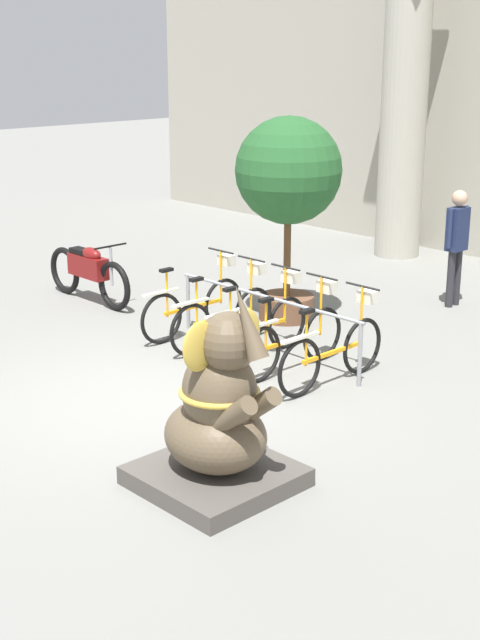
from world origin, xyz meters
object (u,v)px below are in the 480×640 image
object	(u,v)px
bicycle_0	(196,304)
bicycle_4	(335,350)
bicycle_3	(294,337)
motorcycle	(89,271)
potted_tree	(288,180)
elephant_statue	(219,419)
bicycle_2	(259,325)
bicycle_1	(225,315)
person_pedestrian	(457,237)

from	to	relation	value
bicycle_0	bicycle_4	world-z (taller)	same
bicycle_3	motorcycle	distance (m)	4.13
potted_tree	bicycle_3	bearing A→B (deg)	-44.02
bicycle_4	motorcycle	size ratio (longest dim) A/B	0.87
bicycle_3	elephant_statue	world-z (taller)	elephant_statue
elephant_statue	motorcycle	bearing A→B (deg)	155.85
motorcycle	potted_tree	bearing A→B (deg)	29.82
bicycle_0	bicycle_2	distance (m)	1.23
motorcycle	potted_tree	size ratio (longest dim) A/B	0.72
bicycle_1	elephant_statue	xyz separation A→B (m)	(2.78, -2.64, 0.23)
bicycle_3	potted_tree	bearing A→B (deg)	135.98
bicycle_0	bicycle_1	bearing A→B (deg)	-2.90
bicycle_0	bicycle_2	world-z (taller)	same
bicycle_1	bicycle_4	xyz separation A→B (m)	(1.85, -0.03, 0.00)
bicycle_4	elephant_statue	distance (m)	2.78
bicycle_2	elephant_statue	size ratio (longest dim) A/B	0.92
motorcycle	bicycle_1	bearing A→B (deg)	1.87
motorcycle	person_pedestrian	distance (m)	5.43
bicycle_3	person_pedestrian	world-z (taller)	person_pedestrian
bicycle_2	potted_tree	bearing A→B (deg)	121.80
bicycle_2	bicycle_4	size ratio (longest dim) A/B	1.00
bicycle_1	motorcycle	bearing A→B (deg)	-178.13
bicycle_2	potted_tree	world-z (taller)	potted_tree
bicycle_0	potted_tree	size ratio (longest dim) A/B	0.62
bicycle_1	person_pedestrian	xyz separation A→B (m)	(0.98, 3.66, 0.62)
bicycle_3	person_pedestrian	size ratio (longest dim) A/B	1.02
elephant_statue	potted_tree	xyz separation A→B (m)	(-3.04, 4.05, 1.32)
bicycle_3	bicycle_4	bearing A→B (deg)	0.29
person_pedestrian	bicycle_3	bearing A→B (deg)	-86.18
motorcycle	person_pedestrian	world-z (taller)	person_pedestrian
bicycle_2	motorcycle	xyz separation A→B (m)	(-3.51, -0.09, 0.06)
bicycle_0	bicycle_4	bearing A→B (deg)	-1.43
bicycle_1	elephant_statue	size ratio (longest dim) A/B	0.92
elephant_statue	motorcycle	size ratio (longest dim) A/B	0.94
bicycle_1	bicycle_2	size ratio (longest dim) A/B	1.00
bicycle_2	bicycle_4	xyz separation A→B (m)	(1.23, -0.02, 0.00)
bicycle_1	bicycle_2	xyz separation A→B (m)	(0.62, -0.01, 0.00)
bicycle_4	person_pedestrian	world-z (taller)	person_pedestrian
bicycle_1	bicycle_3	distance (m)	1.23
bicycle_0	person_pedestrian	distance (m)	4.01
bicycle_0	bicycle_4	xyz separation A→B (m)	(2.46, -0.06, 0.00)
bicycle_2	bicycle_0	bearing A→B (deg)	178.13
bicycle_4	potted_tree	size ratio (longest dim) A/B	0.62
bicycle_1	bicycle_4	distance (m)	1.85
person_pedestrian	potted_tree	bearing A→B (deg)	-119.16
bicycle_3	person_pedestrian	distance (m)	3.75
bicycle_3	bicycle_1	bearing A→B (deg)	178.45
elephant_statue	person_pedestrian	distance (m)	6.56
bicycle_4	bicycle_0	bearing A→B (deg)	178.57
bicycle_4	bicycle_2	bearing A→B (deg)	179.01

